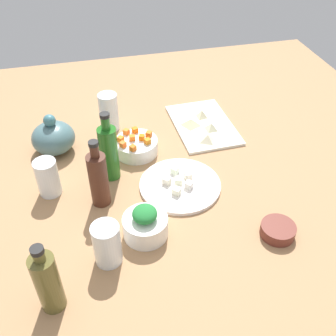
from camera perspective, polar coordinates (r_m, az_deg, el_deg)
name	(u,v)px	position (r cm, az deg, el deg)	size (l,w,h in cm)	color
tabletop	(168,183)	(128.12, 0.00, -2.23)	(190.00, 190.00, 3.00)	#A1764E
cutting_board	(203,125)	(151.92, 5.04, 6.20)	(31.78, 21.01, 1.00)	white
plate_tofu	(180,185)	(124.45, 1.74, -2.48)	(25.42, 25.42, 1.20)	white
bowl_greens	(145,226)	(109.21, -3.26, -8.36)	(12.38, 12.38, 6.16)	white
bowl_carrots	(136,146)	(137.22, -4.56, 3.11)	(14.70, 14.70, 5.05)	white
bowl_small_side	(278,230)	(114.07, 15.49, -8.60)	(9.60, 9.60, 3.32)	brown
teapot	(53,137)	(141.47, -16.14, 4.26)	(16.47, 14.66, 14.45)	#486A6F
bottle_0	(99,178)	(115.36, -9.94, -1.49)	(5.54, 5.54, 22.31)	#482519
bottle_1	(47,282)	(95.15, -16.91, -15.36)	(5.78, 5.78, 20.47)	brown
bottle_2	(109,152)	(123.90, -8.48, 2.33)	(5.86, 5.86, 23.53)	#23661F
drinking_glass_0	(107,244)	(102.33, -8.76, -10.73)	(7.18, 7.18, 12.23)	white
drinking_glass_1	(109,112)	(148.30, -8.49, 7.98)	(6.98, 6.98, 14.08)	white
drinking_glass_2	(48,178)	(124.33, -16.88, -1.32)	(6.82, 6.82, 11.90)	white
carrot_cube_0	(147,141)	(133.59, -2.96, 3.86)	(1.80, 1.80, 1.80)	orange
carrot_cube_1	(135,130)	(139.23, -4.76, 5.44)	(1.80, 1.80, 1.80)	orange
carrot_cube_2	(149,134)	(136.93, -2.77, 4.88)	(1.80, 1.80, 1.80)	orange
carrot_cube_3	(121,139)	(135.36, -6.82, 4.15)	(1.80, 1.80, 1.80)	orange
carrot_cube_4	(133,148)	(130.92, -5.07, 2.89)	(1.80, 1.80, 1.80)	orange
carrot_cube_5	(126,132)	(138.68, -6.01, 5.19)	(1.80, 1.80, 1.80)	orange
carrot_cube_6	(132,138)	(135.54, -5.16, 4.34)	(1.80, 1.80, 1.80)	orange
carrot_cube_7	(123,144)	(132.81, -6.50, 3.38)	(1.80, 1.80, 1.80)	orange
carrot_cube_8	(142,137)	(135.48, -3.78, 4.40)	(1.80, 1.80, 1.80)	orange
chopped_greens_mound	(145,214)	(105.61, -3.36, -6.59)	(7.09, 6.76, 3.64)	#227633
tofu_cube_0	(188,176)	(125.31, 2.94, -1.12)	(2.20, 2.20, 2.20)	silver
tofu_cube_1	(177,191)	(119.93, 1.25, -3.35)	(2.20, 2.20, 2.20)	white
tofu_cube_2	(167,181)	(123.40, -0.16, -1.84)	(2.20, 2.20, 2.20)	white
tofu_cube_3	(189,185)	(122.12, 3.03, -2.44)	(2.20, 2.20, 2.20)	white
tofu_cube_4	(175,170)	(127.22, 1.00, -0.32)	(2.20, 2.20, 2.20)	white
tofu_cube_5	(178,181)	(123.45, 1.52, -1.83)	(2.20, 2.20, 2.20)	white
dumpling_0	(191,122)	(149.53, 3.31, 6.58)	(5.88, 5.54, 2.88)	beige
dumpling_1	(208,138)	(141.98, 5.71, 4.35)	(5.05, 4.91, 2.64)	beige
dumpling_2	(202,114)	(154.78, 4.88, 7.78)	(4.21, 3.74, 2.94)	beige
dumpling_3	(211,127)	(147.84, 6.24, 5.94)	(4.07, 4.06, 2.78)	beige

